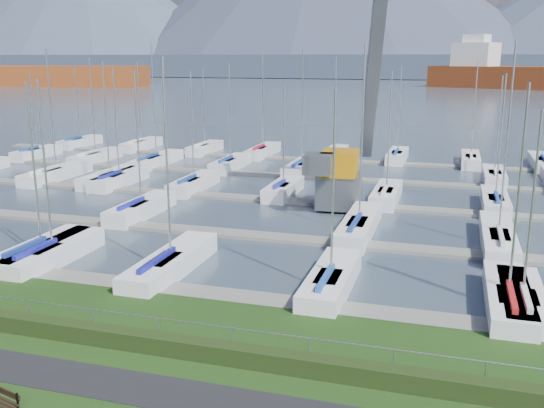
% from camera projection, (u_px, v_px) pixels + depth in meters
% --- Properties ---
extents(path, '(160.00, 2.00, 0.04)m').
position_uv_depth(path, '(146.00, 390.00, 20.56)').
color(path, black).
rests_on(path, grass).
extents(water, '(800.00, 540.00, 0.20)m').
position_uv_depth(water, '(434.00, 83.00, 265.45)').
color(water, '#3A4855').
extents(hedge, '(80.00, 0.70, 0.70)m').
position_uv_depth(hedge, '(178.00, 346.00, 22.90)').
color(hedge, '#213011').
rests_on(hedge, grass).
extents(fence, '(80.00, 0.04, 0.04)m').
position_uv_depth(fence, '(182.00, 321.00, 23.07)').
color(fence, gray).
rests_on(fence, grass).
extents(foothill, '(900.00, 80.00, 12.00)m').
position_uv_depth(foothill, '(439.00, 66.00, 329.09)').
color(foothill, '#3B4557').
rests_on(foothill, water).
extents(docks, '(90.00, 41.60, 0.25)m').
position_uv_depth(docks, '(323.00, 203.00, 47.61)').
color(docks, slate).
rests_on(docks, water).
extents(crane, '(5.90, 13.23, 22.35)m').
position_uv_depth(crane, '(349.00, 134.00, 45.72)').
color(crane, slate).
rests_on(crane, water).
extents(cargo_ship_west, '(86.98, 29.30, 21.50)m').
position_uv_depth(cargo_ship_west, '(28.00, 76.00, 237.32)').
color(cargo_ship_west, brown).
rests_on(cargo_ship_west, water).
extents(sailboat_fleet, '(75.49, 49.39, 12.85)m').
position_uv_depth(sailboat_fleet, '(303.00, 130.00, 48.91)').
color(sailboat_fleet, navy).
rests_on(sailboat_fleet, water).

